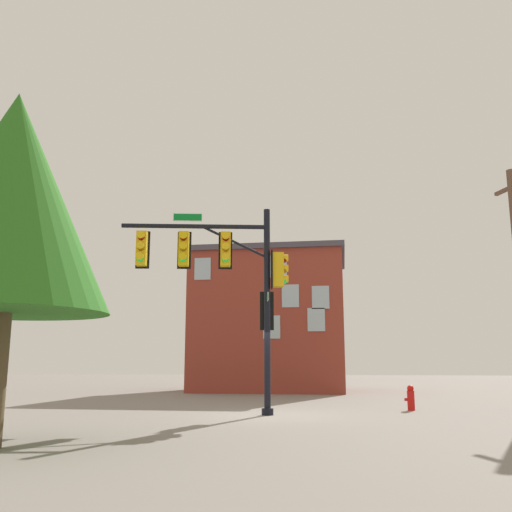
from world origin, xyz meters
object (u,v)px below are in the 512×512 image
signal_pole_assembly (228,273)px  brick_building (272,322)px  fire_hydrant (411,398)px  tree_near (10,200)px

signal_pole_assembly → brick_building: (0.55, -15.56, -0.42)m
fire_hydrant → tree_near: (8.72, 9.96, 4.38)m
fire_hydrant → brick_building: (6.32, -12.92, 3.55)m
fire_hydrant → signal_pole_assembly: bearing=24.6°
signal_pole_assembly → tree_near: 7.91m
tree_near → brick_building: (-2.41, -22.88, -0.82)m
signal_pole_assembly → brick_building: 15.57m
tree_near → fire_hydrant: bearing=-131.2°
signal_pole_assembly → brick_building: bearing=-88.0°
signal_pole_assembly → fire_hydrant: 7.49m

